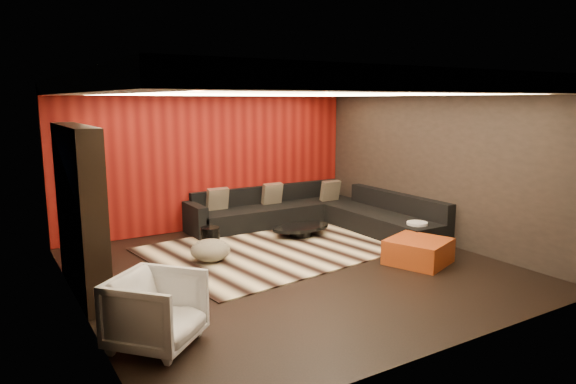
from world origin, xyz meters
TOP-DOWN VIEW (x-y plane):
  - floor at (0.00, 0.00)m, footprint 6.00×6.00m
  - ceiling at (0.00, 0.00)m, footprint 6.00×6.00m
  - wall_back at (0.00, 3.01)m, footprint 6.00×0.02m
  - wall_left at (-3.01, 0.00)m, footprint 0.02×6.00m
  - wall_right at (3.01, 0.00)m, footprint 0.02×6.00m
  - red_feature_wall at (0.00, 2.97)m, footprint 5.98×0.05m
  - soffit_back at (0.00, 2.70)m, footprint 6.00×0.60m
  - soffit_front at (0.00, -2.70)m, footprint 6.00×0.60m
  - soffit_left at (-2.70, 0.00)m, footprint 0.60×4.80m
  - soffit_right at (2.70, 0.00)m, footprint 0.60×4.80m
  - cove_back at (0.00, 2.36)m, footprint 4.80×0.08m
  - cove_front at (0.00, -2.36)m, footprint 4.80×0.08m
  - cove_left at (-2.36, 0.00)m, footprint 0.08×4.80m
  - cove_right at (2.36, 0.00)m, footprint 0.08×4.80m
  - tv_surround at (-2.85, 0.60)m, footprint 0.30×2.00m
  - tv_screen at (-2.69, 0.60)m, footprint 0.04×1.30m
  - tv_shelf at (-2.69, 0.60)m, footprint 0.04×1.60m
  - rug at (0.28, 1.03)m, footprint 4.35×3.48m
  - coffee_table at (1.09, 1.44)m, footprint 1.15×1.15m
  - drum_stool at (-0.68, 1.52)m, footprint 0.41×0.41m
  - striped_pouf at (-0.93, 0.92)m, footprint 0.71×0.71m
  - white_side_table at (2.43, -0.17)m, footprint 0.41×0.41m
  - orange_ottoman at (1.81, -0.82)m, footprint 1.10×1.10m
  - armchair at (-2.50, -1.39)m, footprint 1.17×1.17m
  - sectional_sofa at (1.73, 1.86)m, footprint 3.65×3.50m
  - throw_pillows at (1.19, 2.56)m, footprint 2.83×0.61m

SIDE VIEW (x-z plane):
  - floor at x=0.00m, z-range -0.02..0.00m
  - rug at x=0.28m, z-range 0.00..0.02m
  - coffee_table at x=1.09m, z-range 0.02..0.21m
  - orange_ottoman at x=1.81m, z-range 0.00..0.38m
  - striped_pouf at x=-0.93m, z-range 0.02..0.36m
  - drum_stool at x=-0.68m, z-range 0.02..0.40m
  - white_side_table at x=2.43m, z-range 0.00..0.44m
  - sectional_sofa at x=1.73m, z-range -0.11..0.64m
  - armchair at x=-2.50m, z-range 0.00..0.77m
  - throw_pillows at x=1.19m, z-range 0.40..0.84m
  - tv_shelf at x=-2.69m, z-range 0.68..0.72m
  - tv_surround at x=-2.85m, z-range 0.00..2.20m
  - wall_back at x=0.00m, z-range 0.00..2.80m
  - wall_left at x=-3.01m, z-range 0.00..2.80m
  - wall_right at x=3.01m, z-range 0.00..2.80m
  - red_feature_wall at x=0.00m, z-range 0.01..2.79m
  - tv_screen at x=-2.69m, z-range 1.05..1.85m
  - cove_back at x=0.00m, z-range 2.58..2.62m
  - cove_front at x=0.00m, z-range 2.58..2.62m
  - cove_left at x=-2.36m, z-range 2.58..2.62m
  - cove_right at x=2.36m, z-range 2.58..2.62m
  - soffit_back at x=0.00m, z-range 2.58..2.80m
  - soffit_front at x=0.00m, z-range 2.58..2.80m
  - soffit_left at x=-2.70m, z-range 2.58..2.80m
  - soffit_right at x=2.70m, z-range 2.58..2.80m
  - ceiling at x=0.00m, z-range 2.80..2.82m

